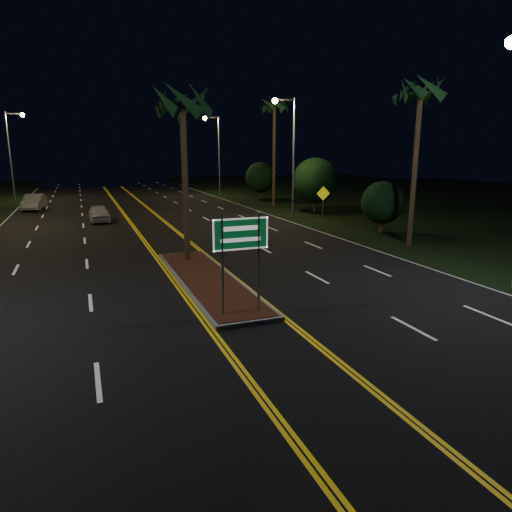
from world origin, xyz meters
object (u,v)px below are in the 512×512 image
streetlight_right_mid (289,144)px  palm_right_near (421,91)px  palm_right_far (274,106)px  car_near (99,212)px  shrub_near (382,203)px  warning_sign (323,198)px  streetlight_left_far (13,146)px  streetlight_right_far (216,146)px  palm_median (182,102)px  highway_sign (241,243)px  shrub_mid (315,181)px  car_far (34,201)px  shrub_far (260,177)px  median_island (207,280)px

streetlight_right_mid → palm_right_near: 12.41m
palm_right_far → car_near: (-16.11, -4.45, -8.43)m
palm_right_far → shrub_near: 17.56m
warning_sign → shrub_near: bearing=-77.0°
palm_right_far → warning_sign: palm_right_far is taller
streetlight_left_far → streetlight_right_far: size_ratio=1.00×
palm_right_near → palm_median: bearing=177.7°
streetlight_left_far → car_near: 20.45m
highway_sign → warning_sign: highway_sign is taller
palm_median → shrub_mid: size_ratio=1.80×
streetlight_left_far → shrub_near: streetlight_left_far is taller
streetlight_left_far → warning_sign: (23.33, -23.71, -4.00)m
palm_right_near → warning_sign: bearing=88.8°
shrub_near → car_far: (-21.92, 20.97, -1.15)m
palm_median → warning_sign: (12.72, 9.79, -5.62)m
palm_right_far → shrub_far: size_ratio=2.60×
palm_right_near → car_far: (-20.92, 24.97, -7.41)m
streetlight_right_far → palm_right_far: palm_right_far is taller
highway_sign → palm_median: size_ratio=0.39×
palm_median → shrub_near: palm_median is taller
streetlight_right_far → palm_median: streetlight_right_far is taller
median_island → streetlight_left_far: (-10.61, 37.00, 5.57)m
shrub_near → car_far: 30.36m
streetlight_right_far → warning_sign: bearing=-84.5°
shrub_mid → shrub_near: bearing=-92.9°
shrub_mid → shrub_far: size_ratio=1.17×
car_far → warning_sign: (21.14, -14.68, 0.86)m
highway_sign → shrub_mid: bearing=56.6°
median_island → streetlight_right_mid: size_ratio=1.14×
streetlight_left_far → shrub_mid: size_ratio=1.95×
streetlight_right_mid → car_near: bearing=165.7°
palm_median → streetlight_right_mid: bearing=47.3°
palm_right_near → warning_sign: (0.22, 10.29, -6.55)m
streetlight_left_far → warning_sign: 33.50m
median_island → palm_right_near: size_ratio=1.10×
median_island → streetlight_left_far: streetlight_left_far is taller
warning_sign → streetlight_right_far: bearing=101.4°
shrub_near → shrub_far: size_ratio=0.83×
palm_median → car_far: bearing=109.0°
streetlight_left_far → shrub_far: streetlight_left_far is taller
streetlight_right_mid → car_far: bearing=145.7°
highway_sign → car_far: highway_sign is taller
palm_right_near → shrub_near: (1.00, 4.00, -6.27)m
palm_right_far → shrub_far: (1.00, 6.00, -6.81)m
highway_sign → palm_right_near: (12.50, 7.20, 5.81)m
streetlight_right_mid → shrub_near: (2.89, -8.00, -3.71)m
shrub_near → streetlight_left_far: bearing=128.8°
palm_right_near → car_near: (-15.81, 15.55, -7.50)m
median_island → car_far: 29.22m
shrub_far → highway_sign: bearing=-112.6°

